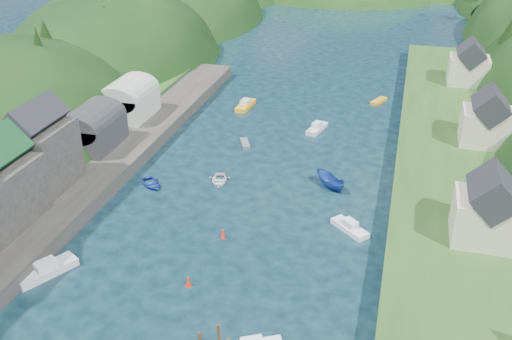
% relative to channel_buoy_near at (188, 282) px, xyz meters
% --- Properties ---
extents(ground, '(600.00, 600.00, 0.00)m').
position_rel_channel_buoy_near_xyz_m(ground, '(2.00, 41.01, -0.48)').
color(ground, black).
rests_on(ground, ground).
extents(hillside_left, '(44.00, 245.56, 52.00)m').
position_rel_channel_buoy_near_xyz_m(hillside_left, '(-43.00, 66.01, -8.51)').
color(hillside_left, black).
rests_on(hillside_left, ground).
extents(far_hills, '(103.00, 68.00, 44.00)m').
position_rel_channel_buoy_near_xyz_m(far_hills, '(3.21, 165.02, -11.28)').
color(far_hills, black).
rests_on(far_hills, ground).
extents(hill_trees, '(91.03, 150.38, 12.73)m').
position_rel_channel_buoy_near_xyz_m(hill_trees, '(2.02, 55.56, 10.66)').
color(hill_trees, black).
rests_on(hill_trees, ground).
extents(quay_left, '(12.00, 110.00, 2.00)m').
position_rel_channel_buoy_near_xyz_m(quay_left, '(-22.00, 11.01, 0.52)').
color(quay_left, '#2D2B28').
rests_on(quay_left, ground).
extents(terrace_left_grass, '(12.00, 110.00, 2.50)m').
position_rel_channel_buoy_near_xyz_m(terrace_left_grass, '(-29.00, 11.01, 0.77)').
color(terrace_left_grass, '#234719').
rests_on(terrace_left_grass, ground).
extents(boat_sheds, '(7.00, 21.00, 7.50)m').
position_rel_channel_buoy_near_xyz_m(boat_sheds, '(-24.00, 30.01, 4.79)').
color(boat_sheds, '#2D2D30').
rests_on(boat_sheds, quay_left).
extents(terrace_right, '(16.00, 120.00, 2.40)m').
position_rel_channel_buoy_near_xyz_m(terrace_right, '(27.00, 31.01, 0.72)').
color(terrace_right, '#234719').
rests_on(terrace_right, ground).
extents(right_bank_cottages, '(9.00, 59.24, 8.41)m').
position_rel_channel_buoy_near_xyz_m(right_bank_cottages, '(30.00, 39.35, 5.36)').
color(right_bank_cottages, beige).
rests_on(right_bank_cottages, terrace_right).
extents(channel_buoy_near, '(0.70, 0.70, 1.10)m').
position_rel_channel_buoy_near_xyz_m(channel_buoy_near, '(0.00, 0.00, 0.00)').
color(channel_buoy_near, red).
rests_on(channel_buoy_near, ground).
extents(channel_buoy_far, '(0.70, 0.70, 1.10)m').
position_rel_channel_buoy_near_xyz_m(channel_buoy_far, '(0.71, 9.20, 0.00)').
color(channel_buoy_far, red).
rests_on(channel_buoy_far, ground).
extents(moored_boats, '(34.56, 87.19, 1.99)m').
position_rel_channel_buoy_near_xyz_m(moored_boats, '(0.68, 15.14, 0.05)').
color(moored_boats, '#F1A41C').
rests_on(moored_boats, ground).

